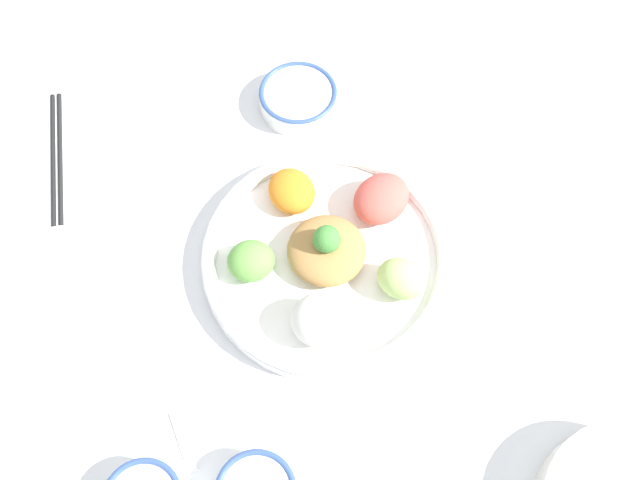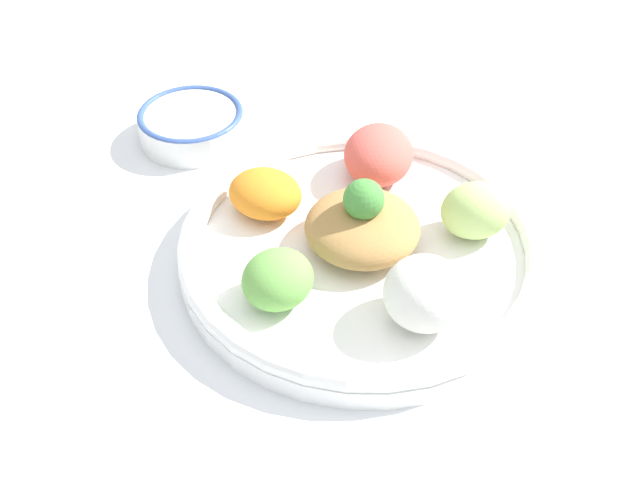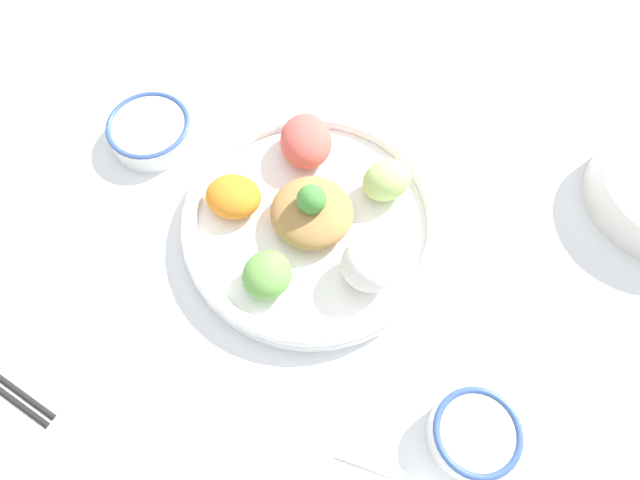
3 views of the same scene
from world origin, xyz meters
TOP-DOWN VIEW (x-y plane):
  - ground_plane at (0.00, 0.00)m, footprint 2.40×2.40m
  - salad_platter at (-0.01, 0.00)m, footprint 0.33×0.33m
  - sauce_bowl_red at (-0.26, 0.09)m, footprint 0.12×0.12m

SIDE VIEW (x-z plane):
  - ground_plane at x=0.00m, z-range 0.00..0.00m
  - sauce_bowl_red at x=-0.26m, z-range 0.00..0.04m
  - salad_platter at x=-0.01m, z-range -0.02..0.07m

